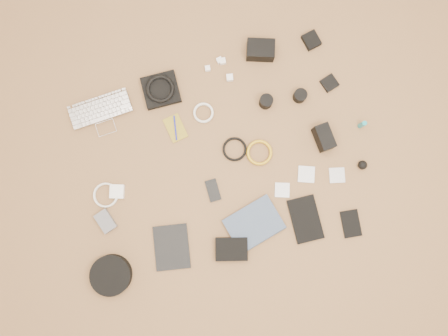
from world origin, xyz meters
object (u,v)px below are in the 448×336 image
object	(u,v)px
tablet	(172,247)
dslr_camera	(260,50)
headphone_case	(111,275)
laptop	(103,118)
phone	(213,190)
paperback	(264,241)

from	to	relation	value
tablet	dslr_camera	bearing A→B (deg)	59.69
dslr_camera	headphone_case	bearing A→B (deg)	-120.95
laptop	headphone_case	world-z (taller)	headphone_case
laptop	dslr_camera	xyz separation A→B (m)	(0.84, 0.11, 0.03)
dslr_camera	tablet	xyz separation A→B (m)	(-0.68, -0.82, -0.03)
phone	headphone_case	world-z (taller)	headphone_case
laptop	headphone_case	xyz separation A→B (m)	(-0.15, -0.76, 0.01)
headphone_case	paperback	world-z (taller)	headphone_case
phone	dslr_camera	bearing A→B (deg)	55.21
dslr_camera	phone	distance (m)	0.74
paperback	dslr_camera	bearing A→B (deg)	-29.62
laptop	tablet	bearing A→B (deg)	-80.35
tablet	paperback	size ratio (longest dim) A/B	0.85
paperback	tablet	bearing A→B (deg)	63.39
laptop	paperback	bearing A→B (deg)	-56.27
laptop	headphone_case	size ratio (longest dim) A/B	1.57
dslr_camera	tablet	world-z (taller)	dslr_camera
headphone_case	phone	bearing A→B (deg)	24.36
laptop	paperback	distance (m)	1.00
laptop	headphone_case	bearing A→B (deg)	-104.38
dslr_camera	phone	bearing A→B (deg)	-106.40
tablet	phone	xyz separation A→B (m)	(0.27, 0.21, -0.00)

